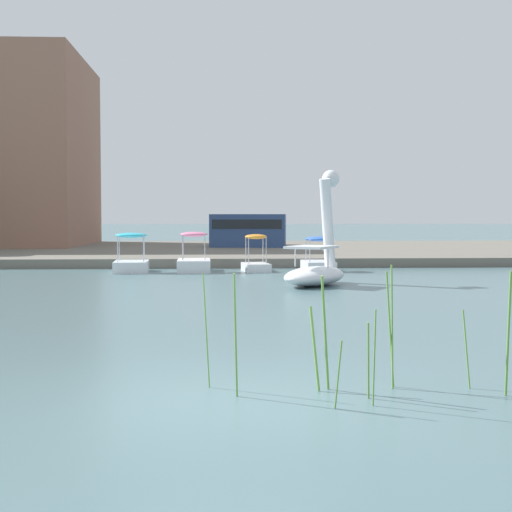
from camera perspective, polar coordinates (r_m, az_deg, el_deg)
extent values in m
plane|color=slate|center=(9.17, -2.33, -10.97)|extent=(409.27, 409.27, 0.00)
cube|color=#6B665B|center=(43.68, -3.14, 0.38)|extent=(158.37, 23.28, 0.41)
ellipsoid|color=white|center=(24.14, 4.47, -1.52)|extent=(3.00, 3.55, 0.61)
cylinder|color=white|center=(25.01, 5.45, 2.47)|extent=(0.77, 0.93, 3.00)
sphere|color=white|center=(25.28, 5.70, 5.86)|extent=(0.80, 0.80, 0.58)
cone|color=yellow|center=(25.50, 5.90, 5.83)|extent=(0.50, 0.54, 0.32)
cube|color=white|center=(23.85, 4.23, 0.67)|extent=(1.87, 1.94, 0.08)
cylinder|color=silver|center=(23.64, 5.49, -0.12)|extent=(0.04, 0.04, 0.63)
cylinder|color=silver|center=(24.10, 2.99, -0.05)|extent=(0.04, 0.04, 0.63)
cube|color=white|center=(30.55, 4.74, -0.76)|extent=(1.21, 2.15, 0.41)
ellipsoid|color=blue|center=(30.50, 4.75, 1.30)|extent=(1.11, 1.28, 0.20)
cylinder|color=#B7B7BF|center=(30.94, 3.81, 0.50)|extent=(0.04, 0.04, 0.90)
cylinder|color=#B7B7BF|center=(31.08, 5.36, 0.50)|extent=(0.04, 0.04, 0.90)
cylinder|color=#B7B7BF|center=(29.95, 4.11, 0.41)|extent=(0.04, 0.04, 0.90)
cylinder|color=#B7B7BF|center=(30.10, 5.71, 0.42)|extent=(0.04, 0.04, 0.90)
cube|color=white|center=(30.23, -0.01, -0.86)|extent=(1.15, 1.83, 0.33)
ellipsoid|color=orange|center=(30.17, -0.01, 1.48)|extent=(0.98, 0.99, 0.20)
cylinder|color=#B7B7BF|center=(30.49, -0.78, 0.49)|extent=(0.04, 0.04, 1.07)
cylinder|color=#B7B7BF|center=(30.61, 0.53, 0.50)|extent=(0.04, 0.04, 1.07)
cylinder|color=#B7B7BF|center=(29.78, -0.57, 0.43)|extent=(0.04, 0.04, 1.07)
cylinder|color=#B7B7BF|center=(29.90, 0.77, 0.44)|extent=(0.04, 0.04, 1.07)
cube|color=white|center=(30.22, -4.74, -0.73)|extent=(1.33, 2.41, 0.49)
ellipsoid|color=pink|center=(30.16, -4.75, 1.65)|extent=(1.11, 1.09, 0.20)
cylinder|color=#B7B7BF|center=(30.62, -5.56, 0.72)|extent=(0.04, 0.04, 1.01)
cylinder|color=#B7B7BF|center=(30.61, -3.91, 0.73)|extent=(0.04, 0.04, 1.01)
cylinder|color=#B7B7BF|center=(29.76, -5.60, 0.66)|extent=(0.04, 0.04, 1.01)
cylinder|color=#B7B7BF|center=(29.75, -3.91, 0.66)|extent=(0.04, 0.04, 1.01)
cube|color=white|center=(30.30, -9.44, -0.79)|extent=(1.43, 2.15, 0.44)
ellipsoid|color=#2DB7D1|center=(30.24, -9.46, 1.56)|extent=(1.31, 1.19, 0.20)
cylinder|color=#B7B7BF|center=(30.74, -10.34, 0.62)|extent=(0.04, 0.04, 1.03)
cylinder|color=#B7B7BF|center=(30.69, -8.47, 0.63)|extent=(0.04, 0.04, 1.03)
cylinder|color=#B7B7BF|center=(29.84, -10.46, 0.55)|extent=(0.04, 0.04, 1.03)
cylinder|color=#B7B7BF|center=(29.79, -8.54, 0.56)|extent=(0.04, 0.04, 1.03)
cube|color=navy|center=(44.37, -0.60, 1.94)|extent=(4.62, 2.49, 1.94)
cube|color=black|center=(44.36, -0.60, 2.44)|extent=(4.28, 2.48, 0.54)
cylinder|color=#669942|center=(9.88, 10.29, -5.28)|extent=(0.03, 0.15, 1.59)
cylinder|color=#669942|center=(9.24, 8.52, -7.86)|extent=(0.06, 0.15, 0.95)
cylinder|color=#669942|center=(8.74, 6.27, -8.93)|extent=(0.07, 0.14, 0.81)
cylinder|color=#669942|center=(9.86, 10.14, -5.51)|extent=(0.15, 0.13, 1.52)
cylinder|color=#669942|center=(9.66, 4.47, -7.01)|extent=(0.13, 0.19, 1.06)
cylinder|color=#669942|center=(8.89, 8.97, -7.65)|extent=(0.02, 0.13, 1.15)
cylinder|color=#669942|center=(9.17, -1.56, -6.06)|extent=(0.06, 0.20, 1.53)
cylinder|color=#669942|center=(9.55, 5.27, -5.85)|extent=(0.15, 0.25, 1.48)
cylinder|color=#669942|center=(9.68, 18.61, -5.64)|extent=(0.08, 0.25, 1.56)
cylinder|color=#669942|center=(9.71, -3.79, -5.69)|extent=(0.09, 0.11, 1.49)
cylinder|color=#669942|center=(10.13, 15.68, -6.81)|extent=(0.09, 0.12, 1.01)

